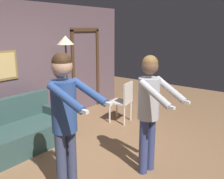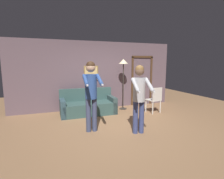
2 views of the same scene
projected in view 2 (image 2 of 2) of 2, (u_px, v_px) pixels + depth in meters
The scene contains 7 objects.
ground_plane at pixel (118, 127), 4.88m from camera, with size 12.00×12.00×0.00m, color #906947.
back_wall_assembly at pixel (97, 75), 6.80m from camera, with size 6.40×0.10×2.60m.
couch at pixel (88, 106), 6.16m from camera, with size 1.91×0.86×0.87m.
torchiere_lamp at pixel (123, 67), 6.59m from camera, with size 0.35×0.35×1.93m.
person_standing_left at pixel (91, 89), 4.42m from camera, with size 0.47×0.76×1.83m.
person_standing_right at pixel (139, 93), 4.32m from camera, with size 0.51×0.71×1.73m.
dining_chair_distant at pixel (155, 99), 6.21m from camera, with size 0.49×0.49×0.93m.
Camera 2 is at (-1.75, -4.33, 1.78)m, focal length 28.00 mm.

